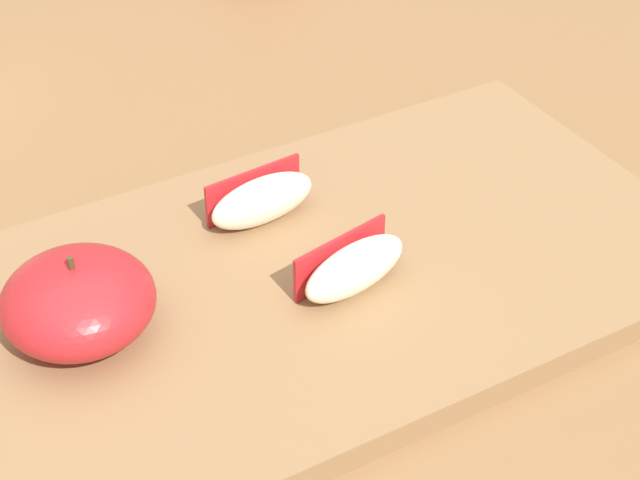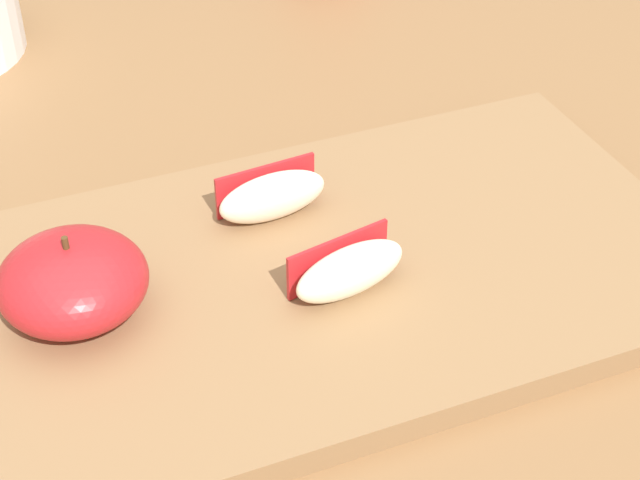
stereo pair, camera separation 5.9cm
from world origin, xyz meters
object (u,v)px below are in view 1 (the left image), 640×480
(apple_wedge_near_knife, at_px, (268,198))
(apple_wedge_right, at_px, (354,267))
(cutting_board, at_px, (320,277))
(apple_half_skin_up, at_px, (78,301))

(apple_wedge_near_knife, bearing_deg, apple_wedge_right, -82.17)
(cutting_board, relative_size, apple_wedge_near_knife, 6.33)
(apple_wedge_right, height_order, apple_wedge_near_knife, same)
(cutting_board, bearing_deg, apple_wedge_right, -75.10)
(apple_wedge_near_knife, bearing_deg, cutting_board, -85.48)
(apple_half_skin_up, height_order, apple_wedge_near_knife, apple_half_skin_up)
(cutting_board, relative_size, apple_wedge_right, 6.21)
(apple_half_skin_up, height_order, apple_wedge_right, apple_half_skin_up)
(apple_half_skin_up, xyz_separation_m, apple_wedge_right, (0.15, -0.04, -0.01))
(apple_half_skin_up, bearing_deg, apple_wedge_right, -15.39)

